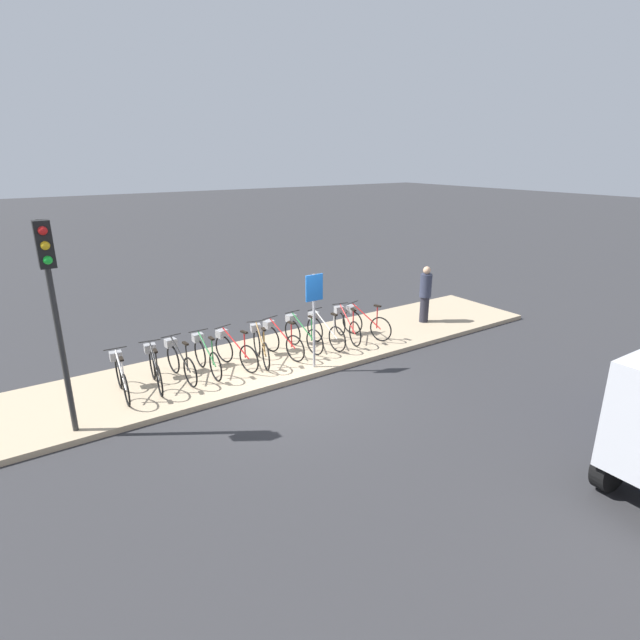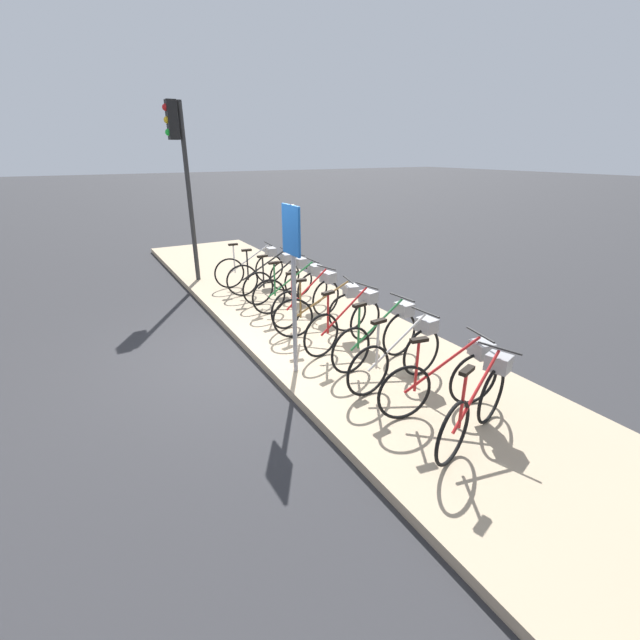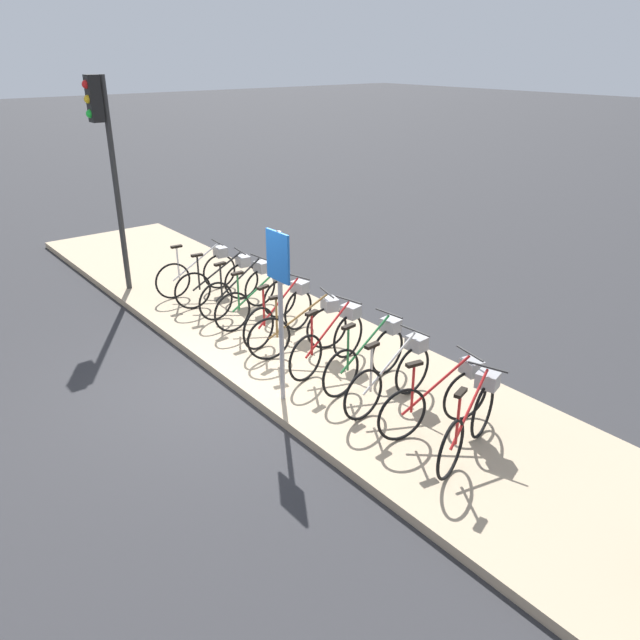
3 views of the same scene
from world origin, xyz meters
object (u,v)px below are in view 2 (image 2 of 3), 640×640
at_px(parked_bicycle_9, 448,377).
at_px(parked_bicycle_10, 479,401).
at_px(parked_bicycle_8, 402,352).
at_px(sign_post, 293,263).
at_px(parked_bicycle_3, 296,287).
at_px(parked_bicycle_5, 326,309).
at_px(parked_bicycle_0, 254,266).
at_px(parked_bicycle_1, 268,273).
at_px(traffic_light, 180,156).
at_px(parked_bicycle_2, 283,279).
at_px(parked_bicycle_7, 382,334).
at_px(parked_bicycle_4, 311,297).
at_px(parked_bicycle_6, 349,320).

height_order(parked_bicycle_9, parked_bicycle_10, same).
height_order(parked_bicycle_8, sign_post, sign_post).
relative_size(parked_bicycle_3, parked_bicycle_5, 1.02).
height_order(parked_bicycle_0, parked_bicycle_10, same).
bearing_deg(parked_bicycle_1, sign_post, -17.89).
distance_m(parked_bicycle_1, traffic_light, 3.09).
xyz_separation_m(parked_bicycle_2, parked_bicycle_7, (3.17, 0.02, 0.00)).
bearing_deg(parked_bicycle_2, parked_bicycle_1, -172.74).
height_order(parked_bicycle_0, parked_bicycle_4, same).
xyz_separation_m(parked_bicycle_3, parked_bicycle_10, (4.44, -0.16, 0.00)).
bearing_deg(parked_bicycle_10, parked_bicycle_1, 178.91).
bearing_deg(parked_bicycle_2, parked_bicycle_10, -2.03).
bearing_deg(parked_bicycle_7, traffic_light, -167.47).
height_order(parked_bicycle_2, sign_post, sign_post).
distance_m(parked_bicycle_1, parked_bicycle_5, 2.49).
xyz_separation_m(parked_bicycle_0, parked_bicycle_7, (4.44, 0.13, 0.00)).
relative_size(parked_bicycle_5, parked_bicycle_8, 0.98).
bearing_deg(parked_bicycle_9, parked_bicycle_6, -179.83).
distance_m(parked_bicycle_3, parked_bicycle_9, 3.92).
bearing_deg(sign_post, parked_bicycle_8, 47.07).
relative_size(parked_bicycle_9, parked_bicycle_10, 1.03).
height_order(parked_bicycle_6, traffic_light, traffic_light).
bearing_deg(parked_bicycle_4, parked_bicycle_9, -0.34).
distance_m(parked_bicycle_2, parked_bicycle_8, 3.77).
bearing_deg(parked_bicycle_1, parked_bicycle_3, 2.55).
bearing_deg(parked_bicycle_1, parked_bicycle_2, 7.26).
height_order(parked_bicycle_6, parked_bicycle_8, same).
bearing_deg(parked_bicycle_9, parked_bicycle_2, 179.01).
height_order(parked_bicycle_3, parked_bicycle_4, same).
bearing_deg(parked_bicycle_9, parked_bicycle_3, 179.15).
height_order(parked_bicycle_5, traffic_light, traffic_light).
relative_size(parked_bicycle_0, parked_bicycle_9, 1.01).
relative_size(parked_bicycle_2, sign_post, 0.71).
distance_m(parked_bicycle_6, parked_bicycle_10, 2.54).
xyz_separation_m(parked_bicycle_2, traffic_light, (-2.33, -1.21, 2.27)).
xyz_separation_m(parked_bicycle_3, parked_bicycle_7, (2.57, 0.04, 0.00)).
xyz_separation_m(parked_bicycle_0, parked_bicycle_3, (1.87, 0.10, 0.00)).
xyz_separation_m(parked_bicycle_9, parked_bicycle_10, (0.52, -0.10, 0.00)).
bearing_deg(parked_bicycle_6, parked_bicycle_1, 179.78).
xyz_separation_m(parked_bicycle_4, parked_bicycle_6, (1.23, -0.03, 0.00)).
distance_m(parked_bicycle_0, traffic_light, 2.73).
xyz_separation_m(parked_bicycle_0, parked_bicycle_5, (3.19, -0.02, 0.00)).
xyz_separation_m(parked_bicycle_4, parked_bicycle_8, (2.50, -0.06, 0.00)).
distance_m(parked_bicycle_9, sign_post, 2.30).
distance_m(parked_bicycle_5, parked_bicycle_6, 0.58).
bearing_deg(parked_bicycle_8, parked_bicycle_2, 178.20).
bearing_deg(parked_bicycle_10, parked_bicycle_7, 174.05).
relative_size(parked_bicycle_0, parked_bicycle_1, 1.00).
height_order(parked_bicycle_4, sign_post, sign_post).
bearing_deg(parked_bicycle_8, traffic_light, -169.89).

